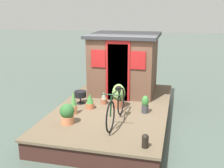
{
  "coord_description": "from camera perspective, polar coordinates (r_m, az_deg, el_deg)",
  "views": [
    {
      "loc": [
        -7.21,
        -1.73,
        3.2
      ],
      "look_at": [
        -0.2,
        0.0,
        1.18
      ],
      "focal_mm": 44.2,
      "sensor_mm": 36.0,
      "label": 1
    }
  ],
  "objects": [
    {
      "name": "potted_plant_geranium",
      "position": [
        7.7,
        1.38,
        -2.42
      ],
      "size": [
        0.36,
        0.36,
        0.67
      ],
      "color": "#935138",
      "rests_on": "houseboat_deck"
    },
    {
      "name": "potted_plant_fern",
      "position": [
        8.0,
        -1.68,
        -2.92
      ],
      "size": [
        0.18,
        0.18,
        0.37
      ],
      "color": "#935138",
      "rests_on": "houseboat_deck"
    },
    {
      "name": "charcoal_grill",
      "position": [
        8.05,
        -6.56,
        -2.2
      ],
      "size": [
        0.35,
        0.35,
        0.37
      ],
      "color": "black",
      "rests_on": "houseboat_deck"
    },
    {
      "name": "mooring_bollard",
      "position": [
        5.64,
        6.88,
        -11.5
      ],
      "size": [
        0.14,
        0.14,
        0.29
      ],
      "color": "black",
      "rests_on": "houseboat_deck"
    },
    {
      "name": "bicycle",
      "position": [
        6.66,
        0.86,
        -4.77
      ],
      "size": [
        1.8,
        0.5,
        0.86
      ],
      "color": "black",
      "rests_on": "houseboat_deck"
    },
    {
      "name": "potted_plant_thyme",
      "position": [
        7.65,
        -4.59,
        -3.62
      ],
      "size": [
        0.23,
        0.23,
        0.43
      ],
      "color": "#B2603D",
      "rests_on": "houseboat_deck"
    },
    {
      "name": "potted_plant_lavender",
      "position": [
        7.37,
        6.87,
        -4.19
      ],
      "size": [
        0.19,
        0.19,
        0.47
      ],
      "color": "#38383D",
      "rests_on": "houseboat_deck"
    },
    {
      "name": "potted_plant_basil",
      "position": [
        6.73,
        -9.25,
        -6.06
      ],
      "size": [
        0.36,
        0.36,
        0.5
      ],
      "color": "#C6754C",
      "rests_on": "houseboat_deck"
    },
    {
      "name": "potted_plant_succulent",
      "position": [
        7.29,
        -7.96,
        -3.83
      ],
      "size": [
        0.18,
        0.18,
        0.65
      ],
      "color": "#C6754C",
      "rests_on": "houseboat_deck"
    },
    {
      "name": "houseboat_cabin",
      "position": [
        9.01,
        2.54,
        4.37
      ],
      "size": [
        2.09,
        2.17,
        1.91
      ],
      "color": "brown",
      "rests_on": "houseboat_deck"
    },
    {
      "name": "ground_plane",
      "position": [
        8.07,
        0.34,
        -7.73
      ],
      "size": [
        60.0,
        60.0,
        0.0
      ],
      "primitive_type": "plane",
      "color": "#47564C"
    },
    {
      "name": "houseboat_deck",
      "position": [
        7.98,
        0.35,
        -6.13
      ],
      "size": [
        5.14,
        3.06,
        0.48
      ],
      "color": "brown",
      "rests_on": "ground_plane"
    }
  ]
}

